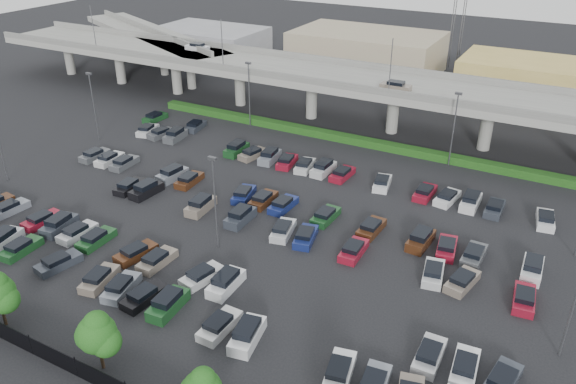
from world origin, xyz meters
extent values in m
plane|color=black|center=(0.00, 0.00, 0.00)|extent=(280.00, 280.00, 0.00)
cube|color=gray|center=(0.00, 32.00, 7.25)|extent=(150.00, 13.00, 1.10)
cube|color=#605F5B|center=(0.00, 25.75, 8.30)|extent=(150.00, 0.50, 1.00)
cube|color=#605F5B|center=(0.00, 38.25, 8.30)|extent=(150.00, 0.50, 1.00)
cylinder|color=gray|center=(-65.00, 32.00, 3.35)|extent=(1.80, 1.80, 6.70)
cube|color=#605F5B|center=(-65.00, 32.00, 6.50)|extent=(2.60, 9.75, 0.50)
cylinder|color=gray|center=(-51.00, 32.00, 3.35)|extent=(1.80, 1.80, 6.70)
cube|color=#605F5B|center=(-51.00, 32.00, 6.50)|extent=(2.60, 9.75, 0.50)
cylinder|color=gray|center=(-37.00, 32.00, 3.35)|extent=(1.80, 1.80, 6.70)
cube|color=#605F5B|center=(-37.00, 32.00, 6.50)|extent=(2.60, 9.75, 0.50)
cylinder|color=gray|center=(-23.00, 32.00, 3.35)|extent=(1.80, 1.80, 6.70)
cube|color=#605F5B|center=(-23.00, 32.00, 6.50)|extent=(2.60, 9.75, 0.50)
cylinder|color=gray|center=(-9.00, 32.00, 3.35)|extent=(1.80, 1.80, 6.70)
cube|color=#605F5B|center=(-9.00, 32.00, 6.50)|extent=(2.60, 9.75, 0.50)
cylinder|color=gray|center=(5.00, 32.00, 3.35)|extent=(1.80, 1.80, 6.70)
cube|color=#605F5B|center=(5.00, 32.00, 6.50)|extent=(2.60, 9.75, 0.50)
cylinder|color=gray|center=(19.00, 32.00, 3.35)|extent=(1.80, 1.80, 6.70)
cube|color=#605F5B|center=(19.00, 32.00, 6.50)|extent=(2.60, 9.75, 0.50)
cube|color=white|center=(-34.00, 35.00, 8.21)|extent=(4.40, 1.82, 0.82)
cube|color=black|center=(-34.00, 35.00, 8.84)|extent=(2.30, 1.60, 0.50)
cube|color=slate|center=(6.00, 29.00, 8.21)|extent=(4.40, 1.82, 0.82)
cube|color=black|center=(6.00, 29.00, 8.84)|extent=(2.30, 1.60, 0.50)
cylinder|color=#49494E|center=(-50.00, 25.90, 11.80)|extent=(0.14, 0.14, 8.00)
cylinder|color=#49494E|center=(-22.00, 25.90, 11.80)|extent=(0.14, 0.14, 8.00)
cylinder|color=#49494E|center=(6.00, 25.90, 11.80)|extent=(0.14, 0.14, 8.00)
cube|color=gray|center=(-52.00, 43.00, 7.25)|extent=(50.93, 30.13, 1.10)
cube|color=#605F5B|center=(-52.00, 43.00, 8.30)|extent=(47.34, 22.43, 1.00)
cylinder|color=gray|center=(-69.22, 51.03, 3.35)|extent=(1.60, 1.60, 6.70)
cylinder|color=gray|center=(-58.34, 45.96, 3.35)|extent=(1.60, 1.60, 6.70)
cylinder|color=gray|center=(-47.47, 40.89, 3.35)|extent=(1.60, 1.60, 6.70)
cylinder|color=gray|center=(-36.59, 35.82, 3.35)|extent=(1.60, 1.60, 6.70)
cube|color=#133B11|center=(0.00, 25.00, 0.55)|extent=(66.00, 1.60, 1.10)
cube|color=black|center=(0.00, -28.00, 0.90)|extent=(70.00, 0.06, 1.80)
cylinder|color=black|center=(-4.00, -28.00, 1.00)|extent=(0.10, 0.10, 2.00)
cylinder|color=black|center=(1.00, -28.00, 1.00)|extent=(0.10, 0.10, 2.00)
cylinder|color=#332316|center=(-9.00, -26.67, 0.98)|extent=(0.26, 0.26, 1.96)
sphere|color=#195015|center=(-8.29, -26.57, 2.82)|extent=(2.39, 2.39, 2.39)
cylinder|color=#332316|center=(2.00, -26.39, 0.99)|extent=(0.26, 0.26, 1.97)
sphere|color=#195015|center=(2.00, -26.39, 3.39)|extent=(3.07, 3.07, 3.07)
sphere|color=#195015|center=(2.71, -26.29, 2.85)|extent=(2.41, 2.41, 2.41)
sphere|color=#195015|center=(1.40, -26.47, 3.07)|extent=(2.41, 2.41, 2.41)
sphere|color=#195015|center=(2.04, -26.27, 4.27)|extent=(2.08, 2.08, 2.08)
sphere|color=#195015|center=(12.04, -26.70, 3.89)|extent=(1.89, 1.89, 1.89)
cube|color=silver|center=(-20.00, -18.50, 0.53)|extent=(2.60, 4.66, 1.05)
cube|color=black|center=(-20.00, -18.50, 1.34)|extent=(2.06, 2.85, 0.65)
cube|color=#1A4920|center=(-17.25, -18.50, 0.41)|extent=(2.07, 4.50, 0.82)
cube|color=black|center=(-17.25, -18.70, 1.04)|extent=(1.73, 2.39, 0.50)
cube|color=#31363F|center=(-11.75, -18.50, 0.41)|extent=(2.66, 4.67, 0.82)
cube|color=black|center=(-11.75, -18.70, 1.04)|extent=(2.03, 2.57, 0.50)
cube|color=slate|center=(-6.25, -18.50, 0.41)|extent=(2.62, 4.67, 0.82)
cube|color=black|center=(-6.25, -18.70, 1.04)|extent=(2.01, 2.56, 0.50)
cube|color=slate|center=(-3.50, -18.50, 0.41)|extent=(2.67, 4.68, 0.82)
cube|color=black|center=(-3.50, -18.70, 1.04)|extent=(2.03, 2.58, 0.50)
cube|color=black|center=(-0.75, -18.50, 0.41)|extent=(2.22, 4.55, 0.82)
cube|color=black|center=(-0.75, -18.70, 1.04)|extent=(1.81, 2.44, 0.50)
cube|color=#1A4920|center=(2.00, -18.50, 0.53)|extent=(2.17, 4.53, 1.05)
cube|color=black|center=(2.00, -18.50, 1.34)|extent=(1.81, 2.72, 0.65)
cube|color=silver|center=(7.50, -18.50, 0.41)|extent=(1.92, 4.44, 0.82)
cube|color=black|center=(7.50, -18.70, 1.04)|extent=(1.66, 2.34, 0.50)
cube|color=white|center=(10.25, -18.50, 0.53)|extent=(2.57, 4.65, 1.05)
cube|color=black|center=(10.25, -18.50, 1.34)|extent=(2.04, 2.84, 0.65)
cube|color=white|center=(18.50, -18.50, 0.41)|extent=(2.63, 4.67, 0.82)
cube|color=black|center=(18.50, -18.70, 1.04)|extent=(2.01, 2.56, 0.50)
cube|color=black|center=(21.25, -18.70, 1.04)|extent=(1.85, 2.47, 0.50)
cube|color=slate|center=(-25.50, -13.50, 0.41)|extent=(2.12, 4.52, 0.82)
cube|color=black|center=(-25.50, -13.70, 1.04)|extent=(1.76, 2.41, 0.50)
cube|color=maroon|center=(-20.00, -13.50, 0.41)|extent=(2.17, 4.53, 0.82)
cube|color=black|center=(-20.00, -13.70, 1.04)|extent=(1.78, 2.42, 0.50)
cube|color=#31363F|center=(-17.25, -13.50, 0.53)|extent=(2.36, 4.60, 1.05)
cube|color=black|center=(-17.25, -13.50, 1.34)|extent=(1.92, 2.78, 0.65)
cube|color=silver|center=(-14.50, -13.50, 0.41)|extent=(1.97, 4.46, 0.82)
cube|color=black|center=(-14.50, -13.70, 1.04)|extent=(1.68, 2.36, 0.50)
cube|color=#1A4920|center=(-11.75, -13.50, 0.41)|extent=(1.95, 4.45, 0.82)
cube|color=black|center=(-11.75, -13.70, 1.04)|extent=(1.67, 2.34, 0.50)
cube|color=#472513|center=(-6.25, -13.50, 0.41)|extent=(2.61, 4.66, 0.82)
cube|color=black|center=(-6.25, -13.70, 1.04)|extent=(2.00, 2.56, 0.50)
cube|color=slate|center=(-3.50, -13.50, 0.41)|extent=(1.92, 4.44, 0.82)
cube|color=black|center=(-3.50, -13.70, 1.04)|extent=(1.65, 2.33, 0.50)
cube|color=silver|center=(2.00, -13.50, 0.41)|extent=(2.69, 4.68, 0.82)
cube|color=black|center=(2.00, -13.70, 1.04)|extent=(2.04, 2.58, 0.50)
cube|color=white|center=(4.75, -13.50, 0.53)|extent=(1.97, 4.46, 1.05)
cube|color=black|center=(4.75, -13.50, 1.34)|extent=(1.69, 2.65, 0.65)
cube|color=silver|center=(24.00, -13.50, 0.41)|extent=(1.90, 4.43, 0.82)
cube|color=black|center=(24.00, -13.70, 1.04)|extent=(1.64, 2.33, 0.50)
cube|color=white|center=(26.75, -13.50, 0.41)|extent=(2.15, 4.53, 0.82)
cube|color=black|center=(26.75, -13.70, 1.04)|extent=(1.77, 2.42, 0.50)
cube|color=#31363F|center=(29.50, -13.50, 0.41)|extent=(2.54, 4.64, 0.82)
cube|color=black|center=(29.50, -13.70, 1.04)|extent=(1.97, 2.54, 0.50)
cube|color=black|center=(-17.25, -2.50, 0.41)|extent=(2.22, 4.55, 0.82)
cube|color=black|center=(-17.25, -2.70, 1.04)|extent=(1.81, 2.44, 0.50)
cube|color=black|center=(-14.50, -2.50, 0.53)|extent=(2.16, 4.53, 1.05)
cube|color=black|center=(-14.50, -2.50, 1.34)|extent=(1.80, 2.72, 0.65)
cube|color=slate|center=(-6.25, -2.50, 0.53)|extent=(2.12, 4.52, 1.05)
cube|color=black|center=(-6.25, -2.50, 1.34)|extent=(1.78, 2.71, 0.65)
cube|color=#31363F|center=(-0.75, -2.50, 0.53)|extent=(1.92, 4.44, 1.05)
cube|color=black|center=(-0.75, -2.50, 1.34)|extent=(1.66, 2.63, 0.65)
cube|color=silver|center=(4.75, -2.50, 0.41)|extent=(2.71, 4.68, 0.82)
cube|color=black|center=(4.75, -2.70, 1.04)|extent=(2.05, 2.59, 0.50)
cube|color=navy|center=(7.50, -2.50, 0.41)|extent=(2.72, 4.69, 0.82)
cube|color=black|center=(7.50, -2.70, 1.04)|extent=(2.06, 2.59, 0.50)
cube|color=maroon|center=(13.00, -2.50, 0.41)|extent=(1.92, 4.44, 0.82)
cube|color=black|center=(13.00, -2.70, 1.04)|extent=(1.65, 2.33, 0.50)
cube|color=silver|center=(21.25, -2.50, 0.41)|extent=(2.55, 4.65, 0.82)
cube|color=black|center=(21.25, -2.70, 1.04)|extent=(1.97, 2.54, 0.50)
cube|color=slate|center=(24.00, -2.50, 0.41)|extent=(2.69, 4.68, 0.82)
cube|color=black|center=(24.00, -2.70, 1.04)|extent=(2.04, 2.58, 0.50)
cube|color=maroon|center=(29.50, -2.50, 0.41)|extent=(2.22, 4.55, 0.82)
cube|color=black|center=(29.50, -2.70, 1.04)|extent=(1.81, 2.44, 0.50)
cube|color=#4B4D52|center=(-28.25, 2.50, 0.41)|extent=(2.06, 4.49, 0.82)
cube|color=black|center=(-28.25, 2.30, 1.04)|extent=(1.73, 2.39, 0.50)
cube|color=silver|center=(-25.50, 2.50, 0.41)|extent=(2.10, 4.51, 0.82)
cube|color=black|center=(-25.50, 2.30, 1.04)|extent=(1.75, 2.40, 0.50)
cube|color=#4B4D52|center=(-22.75, 2.50, 0.41)|extent=(2.07, 4.50, 0.82)
cube|color=black|center=(-22.75, 2.30, 1.04)|extent=(1.73, 2.39, 0.50)
cube|color=slate|center=(-14.50, 2.50, 0.53)|extent=(2.28, 4.57, 1.05)
cube|color=black|center=(-14.50, 2.50, 1.34)|extent=(1.87, 2.76, 0.65)
cube|color=#472513|center=(-11.75, 2.50, 0.41)|extent=(2.12, 4.52, 0.82)
cube|color=black|center=(-11.75, 2.30, 1.04)|extent=(1.76, 2.41, 0.50)
cube|color=navy|center=(-3.50, 2.50, 0.41)|extent=(2.77, 4.70, 0.82)
cube|color=black|center=(-3.50, 2.31, 1.04)|extent=(2.08, 2.60, 0.50)
cube|color=#472513|center=(-0.75, 2.50, 0.41)|extent=(1.91, 4.44, 0.82)
cube|color=black|center=(-0.75, 2.30, 1.04)|extent=(1.65, 2.33, 0.50)
cube|color=navy|center=(2.00, 2.50, 0.41)|extent=(1.95, 4.45, 0.82)
cube|color=black|center=(2.00, 2.30, 1.04)|extent=(1.67, 2.35, 0.50)
cube|color=#1A4920|center=(7.50, 2.50, 0.41)|extent=(1.98, 4.47, 0.82)
cube|color=black|center=(7.50, 2.30, 1.04)|extent=(1.69, 2.36, 0.50)
cube|color=#472513|center=(13.00, 2.50, 0.41)|extent=(2.05, 4.49, 0.82)
cube|color=black|center=(13.00, 2.30, 1.04)|extent=(1.72, 2.38, 0.50)
cube|color=#472513|center=(18.50, 2.50, 0.53)|extent=(2.13, 4.52, 1.05)
cube|color=black|center=(18.50, 2.50, 1.34)|extent=(1.79, 2.71, 0.65)
cube|color=maroon|center=(21.25, 2.50, 0.41)|extent=(2.45, 4.62, 0.82)
cube|color=black|center=(21.25, 2.30, 1.04)|extent=(1.92, 2.51, 0.50)
cube|color=#4B4D52|center=(24.00, 2.50, 0.41)|extent=(1.96, 4.46, 0.82)
cube|color=black|center=(24.00, 2.30, 1.04)|extent=(1.68, 2.35, 0.50)
cube|color=white|center=(29.50, 2.50, 0.53)|extent=(1.98, 4.46, 1.05)
cube|color=black|center=(29.50, 2.50, 1.34)|extent=(1.70, 2.66, 0.65)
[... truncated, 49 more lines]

